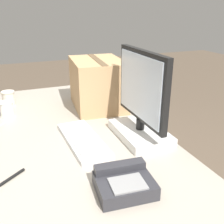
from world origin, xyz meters
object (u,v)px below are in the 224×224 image
at_px(cardboard_box, 98,84).
at_px(pen_marker, 10,179).
at_px(monitor, 141,106).
at_px(desk_phone, 124,183).
at_px(paper_cup_right, 7,109).
at_px(keyboard, 83,139).
at_px(paper_cup_left, 8,98).

xyz_separation_m(cardboard_box, pen_marker, (0.65, -0.59, -0.15)).
xyz_separation_m(monitor, pen_marker, (0.14, -0.65, -0.16)).
bearing_deg(desk_phone, paper_cup_right, -152.08).
bearing_deg(monitor, paper_cup_right, -131.13).
xyz_separation_m(keyboard, pen_marker, (0.19, -0.35, -0.01)).
height_order(keyboard, paper_cup_right, paper_cup_right).
bearing_deg(monitor, desk_phone, -35.00).
xyz_separation_m(paper_cup_left, cardboard_box, (0.25, 0.56, 0.11)).
bearing_deg(cardboard_box, desk_phone, -12.95).
relative_size(monitor, desk_phone, 2.02).
bearing_deg(paper_cup_left, monitor, 39.30).
relative_size(cardboard_box, pen_marker, 3.71).
relative_size(keyboard, cardboard_box, 0.96).
bearing_deg(keyboard, desk_phone, 2.58).
bearing_deg(cardboard_box, monitor, 6.18).
bearing_deg(paper_cup_right, cardboard_box, 85.36).
xyz_separation_m(desk_phone, pen_marker, (-0.22, -0.39, -0.03)).
distance_m(monitor, paper_cup_right, 0.85).
xyz_separation_m(keyboard, paper_cup_right, (-0.50, -0.34, 0.03)).
height_order(keyboard, desk_phone, desk_phone).
relative_size(paper_cup_left, cardboard_box, 0.22).
height_order(desk_phone, paper_cup_left, paper_cup_left).
distance_m(keyboard, cardboard_box, 0.53).
relative_size(monitor, paper_cup_right, 4.77).
bearing_deg(monitor, pen_marker, -77.70).
xyz_separation_m(paper_cup_right, pen_marker, (0.69, -0.01, -0.04)).
relative_size(keyboard, pen_marker, 3.57).
distance_m(monitor, pen_marker, 0.68).
bearing_deg(monitor, keyboard, -100.35).
relative_size(desk_phone, paper_cup_right, 2.37).
bearing_deg(keyboard, paper_cup_left, -157.63).
bearing_deg(monitor, paper_cup_left, -140.70).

